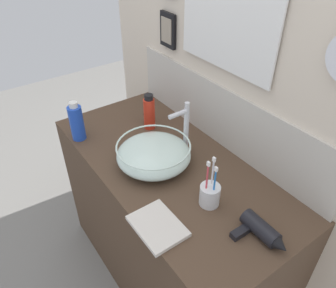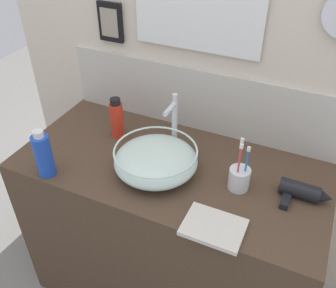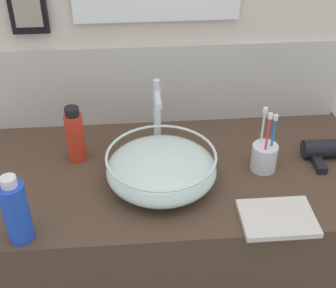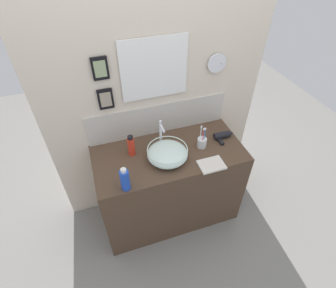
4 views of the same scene
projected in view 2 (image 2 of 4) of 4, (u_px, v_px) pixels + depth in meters
ground_plane at (170, 284)px, 2.01m from camera, size 6.00×6.00×0.00m
vanity_counter at (170, 233)px, 1.76m from camera, size 1.25×0.59×0.84m
back_panel at (203, 52)px, 1.53m from camera, size 1.87×0.09×2.38m
glass_bowl_sink at (156, 160)px, 1.44m from camera, size 0.33×0.33×0.11m
faucet at (174, 119)px, 1.51m from camera, size 0.02×0.11×0.25m
hair_drier at (303, 192)px, 1.34m from camera, size 0.19×0.13×0.06m
toothbrush_cup at (239, 178)px, 1.37m from camera, size 0.08×0.08×0.21m
spray_bottle at (43, 155)px, 1.41m from camera, size 0.07×0.07×0.20m
shampoo_bottle at (117, 119)px, 1.62m from camera, size 0.06×0.06×0.19m
hand_towel at (214, 227)px, 1.24m from camera, size 0.20×0.15×0.02m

